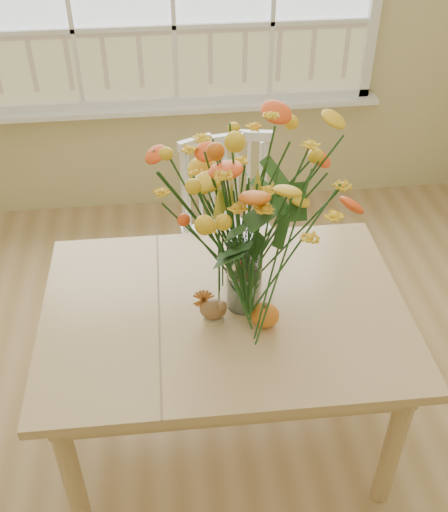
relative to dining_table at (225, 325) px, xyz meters
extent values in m
cube|color=white|center=(-0.07, 1.76, 0.08)|extent=(2.42, 0.12, 0.03)
cube|color=tan|center=(0.00, 0.00, 0.07)|extent=(1.33, 0.96, 0.04)
cube|color=tan|center=(0.00, 0.00, 0.00)|extent=(1.21, 0.84, 0.10)
cylinder|color=tan|center=(-0.57, -0.37, -0.28)|extent=(0.07, 0.07, 0.66)
cylinder|color=tan|center=(-0.56, 0.39, -0.28)|extent=(0.07, 0.07, 0.66)
cylinder|color=tan|center=(0.56, -0.39, -0.28)|extent=(0.07, 0.07, 0.66)
cylinder|color=tan|center=(0.57, 0.37, -0.28)|extent=(0.07, 0.07, 0.66)
cube|color=white|center=(0.13, 0.69, -0.17)|extent=(0.49, 0.47, 0.05)
cube|color=white|center=(0.10, 0.85, 0.08)|extent=(0.44, 0.10, 0.49)
cylinder|color=white|center=(-0.02, 0.51, -0.40)|extent=(0.04, 0.04, 0.42)
cylinder|color=white|center=(-0.06, 0.82, -0.40)|extent=(0.04, 0.04, 0.42)
cylinder|color=white|center=(0.32, 0.55, -0.40)|extent=(0.04, 0.04, 0.42)
cylinder|color=white|center=(0.27, 0.87, -0.40)|extent=(0.04, 0.04, 0.42)
cylinder|color=white|center=(0.07, 0.01, 0.23)|extent=(0.12, 0.12, 0.28)
ellipsoid|color=orange|center=(0.13, -0.10, 0.13)|extent=(0.10, 0.10, 0.08)
cylinder|color=#CCB78C|center=(-0.05, -0.06, 0.10)|extent=(0.08, 0.08, 0.01)
ellipsoid|color=brown|center=(-0.05, -0.06, 0.14)|extent=(0.10, 0.08, 0.08)
ellipsoid|color=#38160F|center=(0.06, 0.15, 0.13)|extent=(0.09, 0.09, 0.08)
camera|label=1|loc=(-0.19, -1.58, 1.57)|focal=42.00mm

